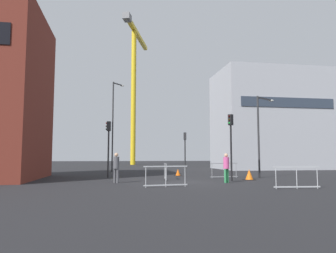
% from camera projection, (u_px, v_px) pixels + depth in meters
% --- Properties ---
extents(ground, '(160.00, 160.00, 0.00)m').
position_uv_depth(ground, '(182.00, 183.00, 19.02)').
color(ground, black).
extents(office_block, '(13.22, 8.22, 11.93)m').
position_uv_depth(office_block, '(271.00, 120.00, 39.47)').
color(office_block, '#A8AAB2').
rests_on(office_block, ground).
extents(construction_crane, '(5.79, 16.55, 25.55)m').
position_uv_depth(construction_crane, '(134.00, 74.00, 58.72)').
color(construction_crane, yellow).
rests_on(construction_crane, ground).
extents(streetlamp_tall, '(1.21, 1.24, 9.12)m').
position_uv_depth(streetlamp_tall, '(114.00, 120.00, 32.41)').
color(streetlamp_tall, '#2D2D30').
rests_on(streetlamp_tall, ground).
extents(streetlamp_short, '(1.89, 1.23, 5.99)m').
position_uv_depth(streetlamp_short, '(261.00, 127.00, 23.55)').
color(streetlamp_short, '#2D2D30').
rests_on(streetlamp_short, ground).
extents(traffic_light_near, '(0.38, 0.36, 4.25)m').
position_uv_depth(traffic_light_near, '(231.00, 136.00, 20.47)').
color(traffic_light_near, black).
rests_on(traffic_light_near, ground).
extents(traffic_light_island, '(0.32, 0.39, 3.83)m').
position_uv_depth(traffic_light_island, '(185.00, 145.00, 30.70)').
color(traffic_light_island, '#232326').
rests_on(traffic_light_island, ground).
extents(traffic_light_crosswalk, '(0.39, 0.28, 4.10)m').
position_uv_depth(traffic_light_crosswalk, '(108.00, 140.00, 23.27)').
color(traffic_light_crosswalk, '#2D2D30').
rests_on(traffic_light_crosswalk, ground).
extents(pedestrian_walking, '(0.34, 0.34, 1.73)m').
position_uv_depth(pedestrian_walking, '(226.00, 166.00, 18.93)').
color(pedestrian_walking, '#2D844C').
rests_on(pedestrian_walking, ground).
extents(pedestrian_waiting, '(0.34, 0.34, 1.76)m').
position_uv_depth(pedestrian_waiting, '(116.00, 165.00, 18.75)').
color(pedestrian_waiting, '#4C4C51').
rests_on(pedestrian_waiting, ground).
extents(safety_barrier_right_run, '(2.11, 0.34, 1.08)m').
position_uv_depth(safety_barrier_right_run, '(224.00, 170.00, 22.86)').
color(safety_barrier_right_run, gray).
rests_on(safety_barrier_right_run, ground).
extents(safety_barrier_mid_span, '(2.30, 0.26, 1.08)m').
position_uv_depth(safety_barrier_mid_span, '(297.00, 177.00, 15.41)').
color(safety_barrier_mid_span, '#B2B5BA').
rests_on(safety_barrier_mid_span, ground).
extents(safety_barrier_front, '(0.24, 1.99, 1.08)m').
position_uv_depth(safety_barrier_front, '(165.00, 171.00, 21.12)').
color(safety_barrier_front, gray).
rests_on(safety_barrier_front, ground).
extents(safety_barrier_rear, '(2.31, 0.36, 1.08)m').
position_uv_depth(safety_barrier_rear, '(166.00, 176.00, 16.33)').
color(safety_barrier_rear, '#B2B5BA').
rests_on(safety_barrier_rear, ground).
extents(traffic_cone_on_verge, '(0.69, 0.69, 0.69)m').
position_uv_depth(traffic_cone_on_verge, '(249.00, 175.00, 21.10)').
color(traffic_cone_on_verge, black).
rests_on(traffic_cone_on_verge, ground).
extents(traffic_cone_by_barrier, '(0.54, 0.54, 0.54)m').
position_uv_depth(traffic_cone_by_barrier, '(178.00, 173.00, 25.41)').
color(traffic_cone_by_barrier, black).
rests_on(traffic_cone_by_barrier, ground).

